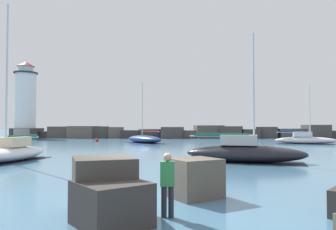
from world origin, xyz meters
The scene contains 11 objects.
ground_plane centered at (0.00, 0.00, 0.00)m, with size 600.00×600.00×0.00m, color teal.
open_sea_beyond centered at (0.00, 112.16, 0.00)m, with size 400.00×116.00×0.01m.
breakwater_jetty centered at (-0.69, 52.13, 1.00)m, with size 61.73×6.76×2.48m.
lighthouse centered at (-27.49, 51.81, 6.32)m, with size 5.14×5.14×14.49m.
foreground_rocks centered at (4.73, -0.25, 0.58)m, with size 11.35×6.49×1.50m.
sailboat_moored_0 centered at (5.32, 11.49, 0.63)m, with size 7.82×4.15×8.19m.
sailboat_moored_1 centered at (17.42, 32.67, 0.56)m, with size 7.59×3.42×7.51m.
sailboat_moored_2 centered at (-9.71, 11.75, 0.58)m, with size 3.19×6.98×10.16m.
sailboat_moored_3 centered at (-3.21, 34.43, 0.53)m, with size 6.33×7.30×8.19m.
mooring_buoy_orange_near centered at (-10.47, 37.97, 0.25)m, with size 0.50×0.50×0.70m.
person_on_rocks centered at (0.79, -0.99, 0.90)m, with size 0.36×0.22×1.62m.
Camera 1 is at (1.00, -9.31, 2.31)m, focal length 35.00 mm.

